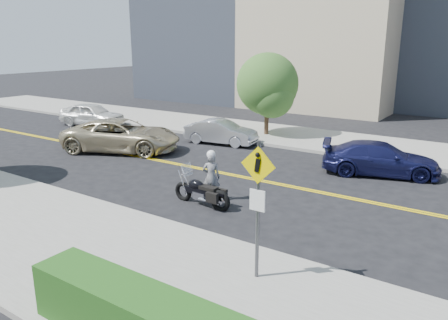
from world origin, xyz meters
The scene contains 11 objects.
ground_plane centered at (0.00, 0.00, 0.00)m, with size 120.00×120.00×0.00m, color black.
sidewalk_near centered at (0.00, -7.50, 0.07)m, with size 60.00×5.00×0.15m, color #9E9B91.
sidewalk_far centered at (0.00, 7.50, 0.07)m, with size 60.00×5.00×0.15m, color #9E9B91.
pedestrian_sign centered at (4.20, -6.31, 1.96)m, with size 0.78×0.08×3.00m.
motorcyclist centered at (0.44, -2.71, 0.84)m, with size 0.69×0.60×1.69m.
motorcycle centered at (0.45, -3.25, 0.64)m, with size 2.10×0.64×1.28m, color black, non-canonical shape.
suv centered at (-6.94, 0.34, 0.76)m, with size 2.51×5.44×1.51m, color #BAAC88.
parked_car_white centered at (-13.29, 3.85, 0.70)m, with size 1.65×4.11×1.40m, color white.
parked_car_silver centered at (-3.91, 4.20, 0.61)m, with size 1.29×3.70×1.22m, color #B4B5BC.
parked_car_blue centered at (4.22, 3.29, 0.64)m, with size 1.79×4.41×1.28m, color #1A1C4E.
tree_far_a centered at (-2.84, 7.01, 2.85)m, with size 3.29×3.29×4.50m.
Camera 1 is at (8.33, -13.67, 5.05)m, focal length 35.00 mm.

